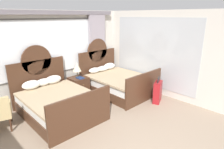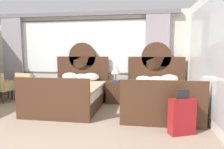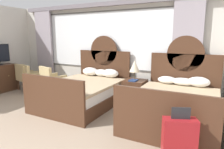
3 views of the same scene
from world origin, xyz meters
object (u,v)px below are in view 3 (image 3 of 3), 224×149
Objects in this scene: table_lamp_on_nightstand at (135,66)px; book_on_nightstand at (133,80)px; bed_near_mirror at (175,104)px; armchair_by_window_right at (26,76)px; armchair_by_window_left at (52,79)px; armchair_by_window_centre at (31,77)px; nightstand_between_beds at (135,92)px; bed_near_window at (85,91)px; suitcase_on_floor at (179,141)px.

table_lamp_on_nightstand reaches higher than book_on_nightstand.
bed_near_mirror is 4.71m from armchair_by_window_right.
armchair_by_window_left is 0.86m from armchair_by_window_centre.
nightstand_between_beds is at bearing 88.95° from book_on_nightstand.
nightstand_between_beds is at bearing 6.53° from armchair_by_window_right.
bed_near_window is 2.56× the size of armchair_by_window_right.
suitcase_on_floor reaches higher than nightstand_between_beds.
book_on_nightstand is (-1.14, 0.54, 0.28)m from bed_near_mirror.
table_lamp_on_nightstand is (-1.16, 0.65, 0.62)m from bed_near_mirror.
bed_near_window is at bearing 151.03° from suitcase_on_floor.
book_on_nightstand reaches higher than nightstand_between_beds.
nightstand_between_beds is 0.78× the size of suitcase_on_floor.
table_lamp_on_nightstand is 3.61m from armchair_by_window_right.
armchair_by_window_right is (-1.08, -0.00, 0.00)m from armchair_by_window_left.
bed_near_mirror is at bearing -3.03° from armchair_by_window_centre.
armchair_by_window_centre is 1.00× the size of armchair_by_window_right.
armchair_by_window_left is at bearing 170.27° from bed_near_window.
book_on_nightstand is 0.30× the size of armchair_by_window_left.
armchair_by_window_right is 5.28m from suitcase_on_floor.
bed_near_mirror reaches higher than armchair_by_window_left.
armchair_by_window_centre reaches higher than suitcase_on_floor.
armchair_by_window_left is 1.00× the size of armchair_by_window_right.
bed_near_window is 2.23m from armchair_by_window_centre.
armchair_by_window_centre is (-3.35, -0.41, 0.16)m from nightstand_between_beds.
bed_near_mirror is at bearing -29.29° from table_lamp_on_nightstand.
armchair_by_window_right is at bearing -179.96° from armchair_by_window_left.
armchair_by_window_left reaches higher than suitcase_on_floor.
suitcase_on_floor is (4.79, -1.66, -0.15)m from armchair_by_window_centre.
suitcase_on_floor is at bearing -19.11° from armchair_by_window_centre.
armchair_by_window_centre reaches higher than book_on_nightstand.
armchair_by_window_left is (-1.36, 0.23, 0.12)m from bed_near_window.
armchair_by_window_right reaches higher than suitcase_on_floor.
suitcase_on_floor is (0.31, -1.42, -0.03)m from bed_near_mirror.
bed_near_window is at bearing -9.73° from armchair_by_window_left.
suitcase_on_floor is (2.58, -1.43, -0.03)m from bed_near_window.
table_lamp_on_nightstand is 0.58× the size of armchair_by_window_left.
table_lamp_on_nightstand is 3.39m from armchair_by_window_centre.
armchair_by_window_centre is at bearing 160.89° from suitcase_on_floor.
nightstand_between_beds is 3.60m from armchair_by_window_right.
armchair_by_window_right is at bearing -175.18° from book_on_nightstand.
suitcase_on_floor is (3.93, -1.66, -0.15)m from armchair_by_window_left.
bed_near_window is 2.94m from suitcase_on_floor.
suitcase_on_floor is at bearing -55.06° from nightstand_between_beds.
armchair_by_window_left and armchair_by_window_right have the same top height.
table_lamp_on_nightstand is at bearing 125.30° from suitcase_on_floor.
armchair_by_window_right is (-3.55, -0.41, -0.50)m from table_lamp_on_nightstand.
table_lamp_on_nightstand is 0.63× the size of suitcase_on_floor.
armchair_by_window_right is 1.08× the size of suitcase_on_floor.
nightstand_between_beds is at bearing 6.93° from armchair_by_window_centre.
armchair_by_window_right reaches higher than nightstand_between_beds.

